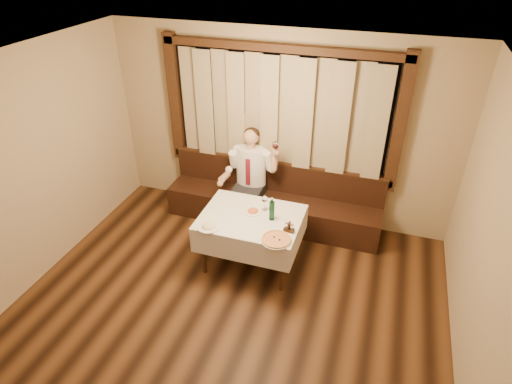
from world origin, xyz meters
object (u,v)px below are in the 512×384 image
(pizza, at_px, (276,239))
(cruet_caddy, at_px, (289,228))
(pasta_red, at_px, (253,210))
(pasta_cream, at_px, (209,225))
(banquette, at_px, (273,203))
(seated_man, at_px, (250,171))
(dining_table, at_px, (251,223))
(green_bottle, at_px, (272,210))

(pizza, relative_size, cruet_caddy, 2.70)
(pasta_red, relative_size, pasta_cream, 0.81)
(banquette, bearing_deg, seated_man, -164.77)
(pizza, height_order, pasta_red, pasta_red)
(pizza, xyz_separation_m, cruet_caddy, (0.09, 0.22, 0.03))
(dining_table, distance_m, seated_man, 1.01)
(seated_man, bearing_deg, pizza, -59.43)
(banquette, height_order, dining_table, banquette)
(dining_table, bearing_deg, banquette, 90.00)
(banquette, height_order, green_bottle, green_bottle)
(banquette, distance_m, green_bottle, 1.19)
(pasta_red, xyz_separation_m, seated_man, (-0.33, 0.83, 0.07))
(cruet_caddy, bearing_deg, seated_man, 136.54)
(green_bottle, xyz_separation_m, seated_man, (-0.60, 0.91, -0.04))
(dining_table, bearing_deg, pasta_cream, -137.52)
(dining_table, distance_m, green_bottle, 0.36)
(green_bottle, xyz_separation_m, cruet_caddy, (0.27, -0.17, -0.09))
(dining_table, distance_m, pizza, 0.58)
(pasta_red, relative_size, cruet_caddy, 1.70)
(dining_table, xyz_separation_m, green_bottle, (0.26, 0.02, 0.24))
(pasta_cream, xyz_separation_m, seated_man, (0.08, 1.31, 0.06))
(pasta_red, height_order, green_bottle, green_bottle)
(green_bottle, bearing_deg, cruet_caddy, -33.21)
(pizza, distance_m, seated_man, 1.52)
(dining_table, height_order, pizza, pizza)
(banquette, distance_m, pizza, 1.53)
(dining_table, relative_size, pasta_cream, 4.48)
(dining_table, bearing_deg, pasta_red, 94.85)
(cruet_caddy, bearing_deg, pasta_red, 162.94)
(pizza, xyz_separation_m, pasta_cream, (-0.85, -0.01, 0.02))
(dining_table, distance_m, pasta_red, 0.17)
(pasta_cream, distance_m, green_bottle, 0.79)
(green_bottle, height_order, seated_man, seated_man)
(green_bottle, bearing_deg, banquette, 104.74)
(dining_table, distance_m, pasta_cream, 0.58)
(green_bottle, relative_size, cruet_caddy, 2.32)
(pasta_cream, bearing_deg, pasta_red, 49.67)
(banquette, relative_size, cruet_caddy, 23.64)
(seated_man, bearing_deg, banquette, 15.23)
(pasta_red, bearing_deg, pizza, -46.58)
(pizza, height_order, green_bottle, green_bottle)
(dining_table, distance_m, cruet_caddy, 0.57)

